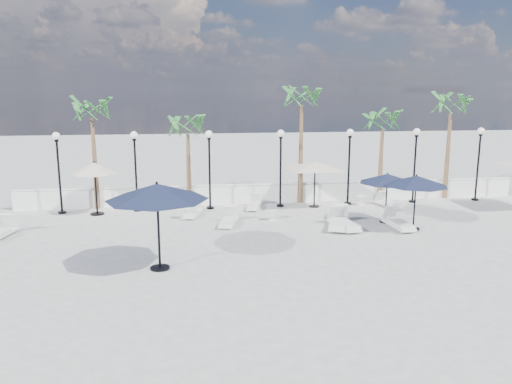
{
  "coord_description": "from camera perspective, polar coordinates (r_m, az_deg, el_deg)",
  "views": [
    {
      "loc": [
        -4.54,
        -17.47,
        5.72
      ],
      "look_at": [
        -1.71,
        2.98,
        1.5
      ],
      "focal_mm": 35.0,
      "sensor_mm": 36.0,
      "label": 1
    }
  ],
  "objects": [
    {
      "name": "lamppost_3",
      "position": [
        24.61,
        2.83,
        4.0
      ],
      "size": [
        0.36,
        0.36,
        3.84
      ],
      "color": "black",
      "rests_on": "ground"
    },
    {
      "name": "side_table_2",
      "position": [
        25.78,
        11.95,
        -0.85
      ],
      "size": [
        0.5,
        0.5,
        0.49
      ],
      "color": "silver",
      "rests_on": "ground"
    },
    {
      "name": "palm_3",
      "position": [
        26.78,
        14.28,
        7.41
      ],
      "size": [
        2.6,
        2.6,
        4.9
      ],
      "color": "brown",
      "rests_on": "ground"
    },
    {
      "name": "lounger_2",
      "position": [
        21.56,
        -3.15,
        -3.24
      ],
      "size": [
        1.01,
        1.84,
        0.66
      ],
      "rotation": [
        0.0,
        0.0,
        -0.27
      ],
      "color": "silver",
      "rests_on": "ground"
    },
    {
      "name": "lounger_1",
      "position": [
        23.18,
        -7.26,
        -2.29
      ],
      "size": [
        0.91,
        1.74,
        0.62
      ],
      "rotation": [
        0.0,
        0.0,
        -0.24
      ],
      "color": "silver",
      "rests_on": "ground"
    },
    {
      "name": "lamppost_5",
      "position": [
        26.79,
        17.75,
        4.09
      ],
      "size": [
        0.36,
        0.36,
        3.84
      ],
      "color": "black",
      "rests_on": "ground"
    },
    {
      "name": "lounger_7",
      "position": [
        25.71,
        14.93,
        -1.2
      ],
      "size": [
        0.89,
        1.8,
        0.65
      ],
      "rotation": [
        0.0,
        0.0,
        0.2
      ],
      "color": "silver",
      "rests_on": "ground"
    },
    {
      "name": "palm_2",
      "position": [
        25.43,
        5.26,
        10.15
      ],
      "size": [
        2.6,
        2.6,
        6.1
      ],
      "color": "brown",
      "rests_on": "ground"
    },
    {
      "name": "lounger_4",
      "position": [
        21.89,
        15.93,
        -3.37
      ],
      "size": [
        0.77,
        2.02,
        0.74
      ],
      "rotation": [
        0.0,
        0.0,
        0.06
      ],
      "color": "silver",
      "rests_on": "ground"
    },
    {
      "name": "balustrade",
      "position": [
        25.91,
        2.38,
        -0.15
      ],
      "size": [
        26.0,
        0.3,
        1.01
      ],
      "color": "white",
      "rests_on": "ground"
    },
    {
      "name": "palm_1",
      "position": [
        24.85,
        -7.81,
        6.91
      ],
      "size": [
        2.6,
        2.6,
        4.7
      ],
      "color": "brown",
      "rests_on": "ground"
    },
    {
      "name": "lounger_6",
      "position": [
        21.39,
        9.43,
        -3.36
      ],
      "size": [
        1.42,
        2.26,
        0.81
      ],
      "rotation": [
        0.0,
        0.0,
        -0.37
      ],
      "color": "silver",
      "rests_on": "ground"
    },
    {
      "name": "lamppost_0",
      "position": [
        24.91,
        -21.68,
        3.29
      ],
      "size": [
        0.36,
        0.36,
        3.84
      ],
      "color": "black",
      "rests_on": "ground"
    },
    {
      "name": "parasol_cream_sq_a",
      "position": [
        24.71,
        6.77,
        3.39
      ],
      "size": [
        4.94,
        4.94,
        2.43
      ],
      "color": "black",
      "rests_on": "ground"
    },
    {
      "name": "side_table_1",
      "position": [
        22.32,
        1.88,
        -2.57
      ],
      "size": [
        0.47,
        0.47,
        0.46
      ],
      "color": "silver",
      "rests_on": "ground"
    },
    {
      "name": "lamppost_1",
      "position": [
        24.31,
        -13.64,
        3.6
      ],
      "size": [
        0.36,
        0.36,
        3.84
      ],
      "color": "black",
      "rests_on": "ground"
    },
    {
      "name": "lamppost_4",
      "position": [
        25.48,
        10.61,
        4.08
      ],
      "size": [
        0.36,
        0.36,
        3.84
      ],
      "color": "black",
      "rests_on": "ground"
    },
    {
      "name": "parasol_navy_mid",
      "position": [
        22.38,
        14.78,
        1.48
      ],
      "size": [
        2.48,
        2.48,
        2.22
      ],
      "color": "black",
      "rests_on": "ground"
    },
    {
      "name": "palm_4",
      "position": [
        28.34,
        21.4,
        8.77
      ],
      "size": [
        2.6,
        2.6,
        5.7
      ],
      "color": "brown",
      "rests_on": "ground"
    },
    {
      "name": "lamppost_6",
      "position": [
        28.48,
        24.13,
        4.04
      ],
      "size": [
        0.36,
        0.36,
        3.84
      ],
      "color": "black",
      "rests_on": "ground"
    },
    {
      "name": "parasol_navy_left",
      "position": [
        16.07,
        -11.25,
        -0.03
      ],
      "size": [
        3.29,
        3.29,
        2.9
      ],
      "color": "black",
      "rests_on": "ground"
    },
    {
      "name": "palm_0",
      "position": [
        25.19,
        -18.26,
        8.28
      ],
      "size": [
        2.6,
        2.6,
        5.5
      ],
      "color": "brown",
      "rests_on": "ground"
    },
    {
      "name": "lamppost_2",
      "position": [
        24.21,
        -5.35,
        3.84
      ],
      "size": [
        0.36,
        0.36,
        3.84
      ],
      "color": "black",
      "rests_on": "ground"
    },
    {
      "name": "parasol_cream_small",
      "position": [
        24.17,
        -17.97,
        2.52
      ],
      "size": [
        2.06,
        2.06,
        2.53
      ],
      "color": "black",
      "rests_on": "ground"
    },
    {
      "name": "lounger_3",
      "position": [
        21.31,
        9.99,
        -3.48
      ],
      "size": [
        0.95,
        2.12,
        0.77
      ],
      "rotation": [
        0.0,
        0.0,
        0.14
      ],
      "color": "silver",
      "rests_on": "ground"
    },
    {
      "name": "ground",
      "position": [
        18.93,
        6.41,
        -6.11
      ],
      "size": [
        100.0,
        100.0,
        0.0
      ],
      "primitive_type": "plane",
      "color": "gray",
      "rests_on": "ground"
    },
    {
      "name": "lounger_5",
      "position": [
        24.52,
        -0.24,
        -1.43
      ],
      "size": [
        0.92,
        1.74,
        0.62
      ],
      "rotation": [
        0.0,
        0.0,
        -0.25
      ],
      "color": "silver",
      "rests_on": "ground"
    },
    {
      "name": "side_table_0",
      "position": [
        22.82,
        -8.25,
        -2.29
      ],
      "size": [
        0.52,
        0.52,
        0.51
      ],
      "color": "silver",
      "rests_on": "ground"
    },
    {
      "name": "parasol_navy_right",
      "position": [
        21.52,
        17.84,
        1.2
      ],
      "size": [
        2.61,
        2.61,
        2.34
      ],
      "color": "black",
      "rests_on": "ground"
    }
  ]
}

